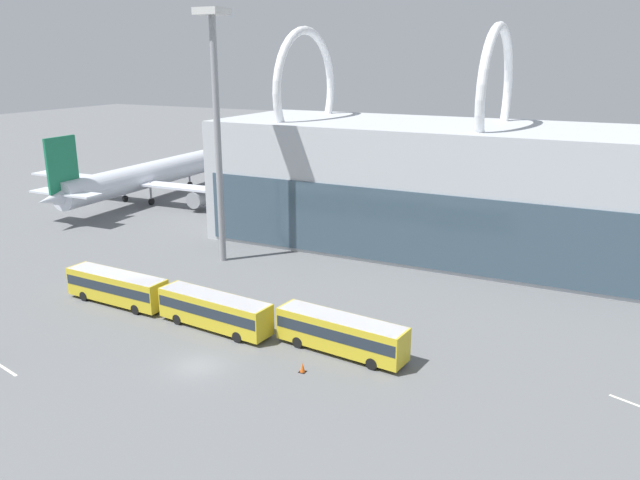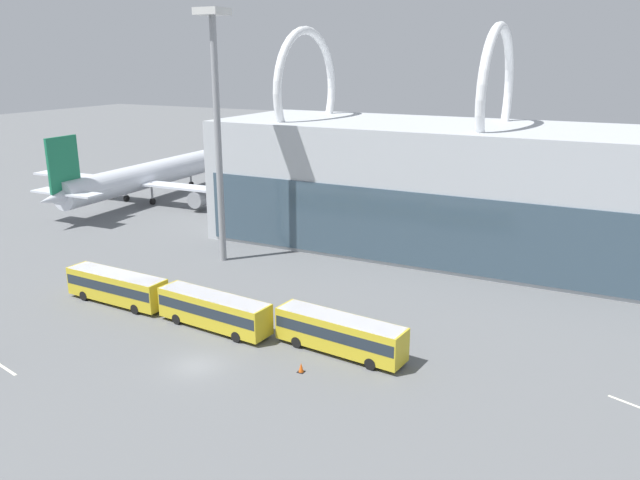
{
  "view_description": "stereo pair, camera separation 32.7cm",
  "coord_description": "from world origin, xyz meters",
  "px_view_note": "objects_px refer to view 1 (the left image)",
  "views": [
    {
      "loc": [
        29.36,
        -36.62,
        24.22
      ],
      "look_at": [
        -1.21,
        24.89,
        4.0
      ],
      "focal_mm": 35.0,
      "sensor_mm": 36.0,
      "label": 1
    },
    {
      "loc": [
        29.66,
        -36.47,
        24.22
      ],
      "look_at": [
        -1.21,
        24.89,
        4.0
      ],
      "focal_mm": 35.0,
      "sensor_mm": 36.0,
      "label": 2
    }
  ],
  "objects_px": {
    "shuttle_bus_0": "(117,286)",
    "airliner_at_gate_far": "(494,192)",
    "shuttle_bus_1": "(215,309)",
    "airliner_at_gate_near": "(138,178)",
    "shuttle_bus_2": "(341,332)",
    "traffic_cone_0": "(303,368)",
    "floodlight_mast": "(216,106)"
  },
  "relations": [
    {
      "from": "airliner_at_gate_near",
      "to": "shuttle_bus_0",
      "type": "bearing_deg",
      "value": -142.61
    },
    {
      "from": "airliner_at_gate_near",
      "to": "shuttle_bus_0",
      "type": "relative_size",
      "value": 3.89
    },
    {
      "from": "shuttle_bus_1",
      "to": "floodlight_mast",
      "type": "height_order",
      "value": "floodlight_mast"
    },
    {
      "from": "shuttle_bus_1",
      "to": "floodlight_mast",
      "type": "xyz_separation_m",
      "value": [
        -11.08,
        17.12,
        16.92
      ]
    },
    {
      "from": "shuttle_bus_1",
      "to": "shuttle_bus_0",
      "type": "bearing_deg",
      "value": -177.1
    },
    {
      "from": "shuttle_bus_2",
      "to": "traffic_cone_0",
      "type": "bearing_deg",
      "value": -100.07
    },
    {
      "from": "shuttle_bus_0",
      "to": "shuttle_bus_1",
      "type": "height_order",
      "value": "same"
    },
    {
      "from": "shuttle_bus_2",
      "to": "traffic_cone_0",
      "type": "relative_size",
      "value": 14.78
    },
    {
      "from": "shuttle_bus_2",
      "to": "airliner_at_gate_far",
      "type": "bearing_deg",
      "value": 93.43
    },
    {
      "from": "shuttle_bus_0",
      "to": "shuttle_bus_2",
      "type": "height_order",
      "value": "same"
    },
    {
      "from": "airliner_at_gate_far",
      "to": "shuttle_bus_0",
      "type": "xyz_separation_m",
      "value": [
        -27.57,
        -49.04,
        -3.04
      ]
    },
    {
      "from": "floodlight_mast",
      "to": "shuttle_bus_2",
      "type": "bearing_deg",
      "value": -34.89
    },
    {
      "from": "shuttle_bus_1",
      "to": "airliner_at_gate_near",
      "type": "bearing_deg",
      "value": 144.5
    },
    {
      "from": "shuttle_bus_1",
      "to": "traffic_cone_0",
      "type": "distance_m",
      "value": 11.89
    },
    {
      "from": "airliner_at_gate_near",
      "to": "floodlight_mast",
      "type": "height_order",
      "value": "floodlight_mast"
    },
    {
      "from": "floodlight_mast",
      "to": "traffic_cone_0",
      "type": "xyz_separation_m",
      "value": [
        22.25,
        -20.91,
        -18.42
      ]
    },
    {
      "from": "airliner_at_gate_far",
      "to": "shuttle_bus_0",
      "type": "bearing_deg",
      "value": 147.29
    },
    {
      "from": "shuttle_bus_0",
      "to": "shuttle_bus_1",
      "type": "distance_m",
      "value": 12.51
    },
    {
      "from": "airliner_at_gate_far",
      "to": "floodlight_mast",
      "type": "bearing_deg",
      "value": 137.84
    },
    {
      "from": "airliner_at_gate_far",
      "to": "shuttle_bus_1",
      "type": "distance_m",
      "value": 51.98
    },
    {
      "from": "airliner_at_gate_near",
      "to": "shuttle_bus_2",
      "type": "bearing_deg",
      "value": -125.45
    },
    {
      "from": "airliner_at_gate_near",
      "to": "floodlight_mast",
      "type": "xyz_separation_m",
      "value": [
        31.2,
        -19.91,
        14.49
      ]
    },
    {
      "from": "airliner_at_gate_near",
      "to": "airliner_at_gate_far",
      "type": "relative_size",
      "value": 1.16
    },
    {
      "from": "shuttle_bus_0",
      "to": "floodlight_mast",
      "type": "height_order",
      "value": "floodlight_mast"
    },
    {
      "from": "shuttle_bus_0",
      "to": "airliner_at_gate_far",
      "type": "bearing_deg",
      "value": 63.44
    },
    {
      "from": "shuttle_bus_1",
      "to": "shuttle_bus_2",
      "type": "height_order",
      "value": "same"
    },
    {
      "from": "shuttle_bus_2",
      "to": "floodlight_mast",
      "type": "xyz_separation_m",
      "value": [
        -23.58,
        16.44,
        16.92
      ]
    },
    {
      "from": "airliner_at_gate_far",
      "to": "shuttle_bus_2",
      "type": "relative_size",
      "value": 3.31
    },
    {
      "from": "shuttle_bus_0",
      "to": "floodlight_mast",
      "type": "xyz_separation_m",
      "value": [
        1.42,
        16.51,
        16.92
      ]
    },
    {
      "from": "airliner_at_gate_far",
      "to": "shuttle_bus_1",
      "type": "height_order",
      "value": "airliner_at_gate_far"
    },
    {
      "from": "shuttle_bus_1",
      "to": "traffic_cone_0",
      "type": "xyz_separation_m",
      "value": [
        11.17,
        -3.79,
        -1.5
      ]
    },
    {
      "from": "shuttle_bus_1",
      "to": "traffic_cone_0",
      "type": "relative_size",
      "value": 14.75
    }
  ]
}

